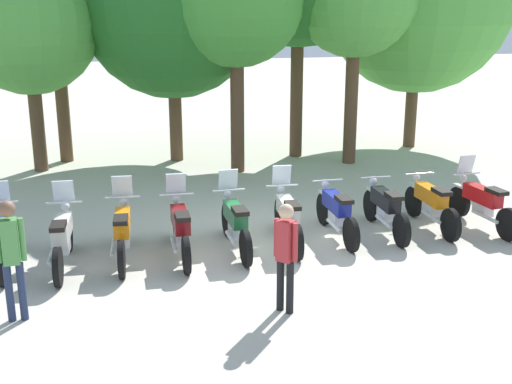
{
  "coord_description": "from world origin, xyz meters",
  "views": [
    {
      "loc": [
        -2.55,
        -11.07,
        4.38
      ],
      "look_at": [
        0.0,
        0.5,
        0.9
      ],
      "focal_mm": 45.81,
      "sensor_mm": 36.0,
      "label": 1
    }
  ],
  "objects_px": {
    "motorcycle_6": "(336,212)",
    "person_1": "(286,250)",
    "person_0": "(11,251)",
    "tree_4": "(236,0)",
    "motorcycle_7": "(385,208)",
    "tree_3": "(172,5)",
    "motorcycle_0": "(1,238)",
    "motorcycle_3": "(180,228)",
    "motorcycle_4": "(235,222)",
    "motorcycle_1": "(62,238)",
    "motorcycle_5": "(288,217)",
    "motorcycle_2": "(123,231)",
    "motorcycle_8": "(431,203)",
    "tree_1": "(28,24)",
    "motorcycle_9": "(482,203)"
  },
  "relations": [
    {
      "from": "motorcycle_6",
      "to": "person_1",
      "type": "bearing_deg",
      "value": 147.56
    },
    {
      "from": "person_0",
      "to": "tree_4",
      "type": "bearing_deg",
      "value": 145.04
    },
    {
      "from": "motorcycle_7",
      "to": "person_0",
      "type": "height_order",
      "value": "person_0"
    },
    {
      "from": "tree_3",
      "to": "motorcycle_6",
      "type": "bearing_deg",
      "value": -71.4
    },
    {
      "from": "motorcycle_0",
      "to": "person_1",
      "type": "distance_m",
      "value": 5.06
    },
    {
      "from": "motorcycle_3",
      "to": "person_0",
      "type": "xyz_separation_m",
      "value": [
        -2.53,
        -1.98,
        0.54
      ]
    },
    {
      "from": "motorcycle_6",
      "to": "person_0",
      "type": "xyz_separation_m",
      "value": [
        -5.55,
        -2.31,
        0.55
      ]
    },
    {
      "from": "motorcycle_4",
      "to": "motorcycle_1",
      "type": "bearing_deg",
      "value": 91.06
    },
    {
      "from": "motorcycle_4",
      "to": "motorcycle_5",
      "type": "height_order",
      "value": "same"
    },
    {
      "from": "motorcycle_2",
      "to": "motorcycle_6",
      "type": "distance_m",
      "value": 4.03
    },
    {
      "from": "motorcycle_2",
      "to": "person_0",
      "type": "distance_m",
      "value": 2.59
    },
    {
      "from": "motorcycle_8",
      "to": "person_1",
      "type": "height_order",
      "value": "person_1"
    },
    {
      "from": "person_1",
      "to": "tree_1",
      "type": "xyz_separation_m",
      "value": [
        -4.26,
        9.42,
        2.85
      ]
    },
    {
      "from": "motorcycle_3",
      "to": "person_0",
      "type": "height_order",
      "value": "person_0"
    },
    {
      "from": "motorcycle_6",
      "to": "motorcycle_5",
      "type": "bearing_deg",
      "value": 97.71
    },
    {
      "from": "motorcycle_4",
      "to": "motorcycle_7",
      "type": "xyz_separation_m",
      "value": [
        3.02,
        0.26,
        -0.01
      ]
    },
    {
      "from": "motorcycle_6",
      "to": "person_0",
      "type": "bearing_deg",
      "value": 111.92
    },
    {
      "from": "motorcycle_1",
      "to": "motorcycle_3",
      "type": "distance_m",
      "value": 2.01
    },
    {
      "from": "motorcycle_2",
      "to": "tree_1",
      "type": "xyz_separation_m",
      "value": [
        -2.01,
        6.85,
        3.29
      ]
    },
    {
      "from": "motorcycle_5",
      "to": "tree_1",
      "type": "distance_m",
      "value": 9.0
    },
    {
      "from": "motorcycle_8",
      "to": "tree_1",
      "type": "bearing_deg",
      "value": 50.52
    },
    {
      "from": "motorcycle_1",
      "to": "person_0",
      "type": "xyz_separation_m",
      "value": [
        -0.52,
        -1.91,
        0.54
      ]
    },
    {
      "from": "motorcycle_5",
      "to": "tree_3",
      "type": "relative_size",
      "value": 0.32
    },
    {
      "from": "person_0",
      "to": "motorcycle_5",
      "type": "bearing_deg",
      "value": 111.73
    },
    {
      "from": "motorcycle_0",
      "to": "motorcycle_1",
      "type": "xyz_separation_m",
      "value": [
        1.01,
        -0.22,
        0.0
      ]
    },
    {
      "from": "motorcycle_6",
      "to": "motorcycle_8",
      "type": "xyz_separation_m",
      "value": [
        2.01,
        0.09,
        0.0
      ]
    },
    {
      "from": "motorcycle_2",
      "to": "motorcycle_9",
      "type": "distance_m",
      "value": 7.04
    },
    {
      "from": "motorcycle_4",
      "to": "tree_3",
      "type": "height_order",
      "value": "tree_3"
    },
    {
      "from": "motorcycle_2",
      "to": "motorcycle_8",
      "type": "distance_m",
      "value": 6.04
    },
    {
      "from": "motorcycle_3",
      "to": "motorcycle_5",
      "type": "bearing_deg",
      "value": -85.03
    },
    {
      "from": "motorcycle_8",
      "to": "motorcycle_2",
      "type": "bearing_deg",
      "value": 92.92
    },
    {
      "from": "motorcycle_1",
      "to": "motorcycle_2",
      "type": "height_order",
      "value": "same"
    },
    {
      "from": "motorcycle_9",
      "to": "motorcycle_4",
      "type": "bearing_deg",
      "value": 85.12
    },
    {
      "from": "motorcycle_9",
      "to": "tree_1",
      "type": "bearing_deg",
      "value": 47.22
    },
    {
      "from": "motorcycle_2",
      "to": "motorcycle_6",
      "type": "xyz_separation_m",
      "value": [
        4.02,
        0.29,
        -0.01
      ]
    },
    {
      "from": "motorcycle_1",
      "to": "motorcycle_8",
      "type": "height_order",
      "value": "motorcycle_1"
    },
    {
      "from": "motorcycle_0",
      "to": "motorcycle_6",
      "type": "distance_m",
      "value": 6.04
    },
    {
      "from": "motorcycle_0",
      "to": "motorcycle_2",
      "type": "relative_size",
      "value": 1.0
    },
    {
      "from": "motorcycle_0",
      "to": "motorcycle_7",
      "type": "relative_size",
      "value": 1.0
    },
    {
      "from": "motorcycle_7",
      "to": "tree_4",
      "type": "bearing_deg",
      "value": 20.49
    },
    {
      "from": "motorcycle_9",
      "to": "tree_1",
      "type": "height_order",
      "value": "tree_1"
    },
    {
      "from": "motorcycle_5",
      "to": "tree_4",
      "type": "height_order",
      "value": "tree_4"
    },
    {
      "from": "tree_1",
      "to": "motorcycle_1",
      "type": "bearing_deg",
      "value": -81.81
    },
    {
      "from": "motorcycle_1",
      "to": "person_1",
      "type": "distance_m",
      "value": 4.11
    },
    {
      "from": "motorcycle_5",
      "to": "motorcycle_8",
      "type": "relative_size",
      "value": 1.0
    },
    {
      "from": "motorcycle_7",
      "to": "motorcycle_1",
      "type": "bearing_deg",
      "value": 94.79
    },
    {
      "from": "motorcycle_3",
      "to": "motorcycle_6",
      "type": "relative_size",
      "value": 1.0
    },
    {
      "from": "motorcycle_1",
      "to": "motorcycle_3",
      "type": "relative_size",
      "value": 1.0
    },
    {
      "from": "motorcycle_7",
      "to": "tree_1",
      "type": "xyz_separation_m",
      "value": [
        -7.04,
        6.55,
        3.31
      ]
    },
    {
      "from": "motorcycle_0",
      "to": "person_1",
      "type": "xyz_separation_m",
      "value": [
        4.27,
        -2.68,
        0.44
      ]
    }
  ]
}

